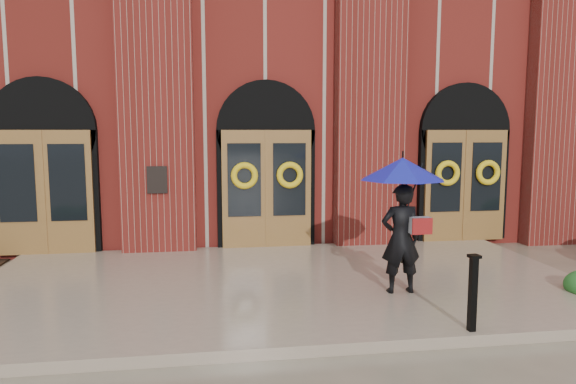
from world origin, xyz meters
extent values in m
plane|color=gray|center=(0.00, 0.00, 0.00)|extent=(90.00, 90.00, 0.00)
cube|color=gray|center=(0.00, 0.15, 0.07)|extent=(10.00, 5.30, 0.15)
cube|color=maroon|center=(0.00, 8.90, 3.50)|extent=(16.00, 12.00, 7.00)
cube|color=black|center=(-2.25, 2.47, 1.65)|extent=(0.40, 0.05, 0.55)
cube|color=maroon|center=(-2.25, 2.73, 3.50)|extent=(1.50, 0.45, 7.00)
cube|color=maroon|center=(2.25, 2.73, 3.50)|extent=(1.50, 0.45, 7.00)
cube|color=maroon|center=(6.75, 2.73, 3.50)|extent=(1.50, 0.45, 7.00)
cube|color=olive|center=(-4.50, 2.71, 1.40)|extent=(1.90, 0.10, 2.50)
cylinder|color=black|center=(-4.50, 2.85, 2.65)|extent=(2.10, 0.22, 2.10)
cube|color=olive|center=(0.00, 2.71, 1.40)|extent=(1.90, 0.10, 2.50)
cylinder|color=black|center=(0.00, 2.85, 2.65)|extent=(2.10, 0.22, 2.10)
cube|color=olive|center=(4.50, 2.71, 1.40)|extent=(1.90, 0.10, 2.50)
cylinder|color=black|center=(4.50, 2.85, 2.65)|extent=(2.10, 0.22, 2.10)
torus|color=yellow|center=(-0.48, 2.59, 1.70)|extent=(0.57, 0.13, 0.57)
torus|color=yellow|center=(0.48, 2.59, 1.70)|extent=(0.57, 0.13, 0.57)
torus|color=yellow|center=(4.02, 2.59, 1.70)|extent=(0.57, 0.13, 0.57)
torus|color=yellow|center=(4.98, 2.59, 1.70)|extent=(0.57, 0.13, 0.57)
imported|color=black|center=(1.70, -0.73, 0.99)|extent=(0.62, 0.41, 1.69)
cone|color=#14199D|center=(1.70, -0.73, 2.06)|extent=(1.32, 1.32, 0.34)
cylinder|color=black|center=(1.75, -0.78, 1.61)|extent=(0.02, 0.02, 0.57)
cube|color=#AAACB0|center=(1.95, -0.87, 1.22)|extent=(0.32, 0.16, 0.25)
cube|color=maroon|center=(1.95, -0.96, 1.22)|extent=(0.31, 0.03, 0.25)
cube|color=black|center=(2.03, -2.35, 0.62)|extent=(0.09, 0.09, 0.93)
cube|color=black|center=(2.03, -2.35, 1.10)|extent=(0.14, 0.14, 0.04)
camera|label=1|loc=(-1.13, -8.10, 2.63)|focal=32.00mm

